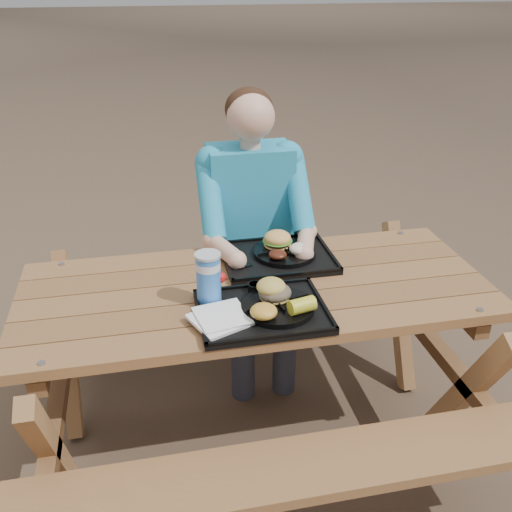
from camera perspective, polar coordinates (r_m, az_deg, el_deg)
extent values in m
plane|color=#999999|center=(2.65, 0.00, -17.17)|extent=(60.00, 60.00, 0.00)
cube|color=black|center=(2.02, 0.62, -5.66)|extent=(0.45, 0.35, 0.02)
cube|color=black|center=(2.38, 2.21, -0.24)|extent=(0.45, 0.35, 0.02)
cylinder|color=black|center=(2.01, 2.19, -5.08)|extent=(0.26, 0.26, 0.02)
cylinder|color=black|center=(2.39, 2.86, 0.37)|extent=(0.26, 0.26, 0.02)
cube|color=white|center=(1.95, -3.66, -6.26)|extent=(0.23, 0.23, 0.02)
cylinder|color=blue|center=(2.03, -4.77, -2.26)|extent=(0.09, 0.09, 0.18)
cylinder|color=black|center=(2.11, -0.07, -3.18)|extent=(0.06, 0.06, 0.03)
cylinder|color=gold|center=(2.11, 1.29, -3.27)|extent=(0.05, 0.05, 0.03)
ellipsoid|color=gold|center=(1.93, 0.78, -5.56)|extent=(0.09, 0.09, 0.05)
cube|color=black|center=(2.35, -1.67, -0.22)|extent=(0.08, 0.17, 0.01)
ellipsoid|color=#4F1D0F|center=(2.31, 2.18, 0.15)|extent=(0.07, 0.07, 0.03)
ellipsoid|color=white|center=(2.35, 4.34, 0.71)|extent=(0.08, 0.08, 0.05)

